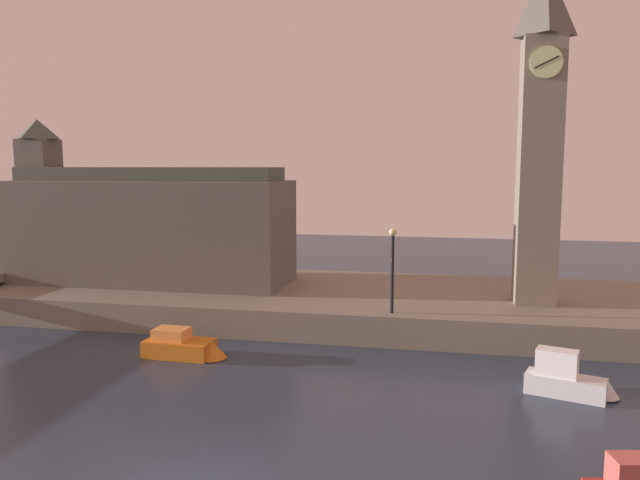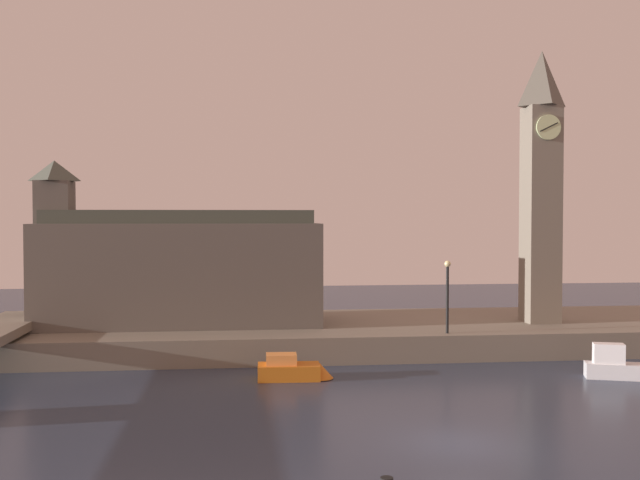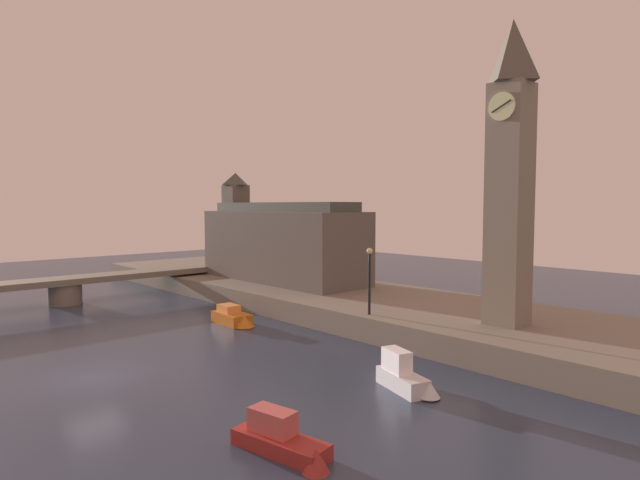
{
  "view_description": "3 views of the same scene",
  "coord_description": "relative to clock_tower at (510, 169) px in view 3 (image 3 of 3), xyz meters",
  "views": [
    {
      "loc": [
        6.3,
        -13.87,
        8.5
      ],
      "look_at": [
        -0.02,
        16.91,
        4.68
      ],
      "focal_mm": 34.41,
      "sensor_mm": 36.0,
      "label": 1
    },
    {
      "loc": [
        -7.64,
        -24.87,
        7.97
      ],
      "look_at": [
        -3.1,
        16.41,
        6.69
      ],
      "focal_mm": 41.27,
      "sensor_mm": 36.0,
      "label": 2
    },
    {
      "loc": [
        24.78,
        -8.42,
        8.12
      ],
      "look_at": [
        -1.43,
        15.75,
        5.75
      ],
      "focal_mm": 29.06,
      "sensor_mm": 36.0,
      "label": 3
    }
  ],
  "objects": [
    {
      "name": "ground_plane",
      "position": [
        -10.84,
        -18.64,
        -10.13
      ],
      "size": [
        120.0,
        120.0,
        0.0
      ],
      "primitive_type": "plane",
      "color": "#2D384C"
    },
    {
      "name": "far_embankment",
      "position": [
        -10.84,
        1.36,
        -9.38
      ],
      "size": [
        70.0,
        12.0,
        1.5
      ],
      "primitive_type": "cube",
      "color": "slate",
      "rests_on": "ground"
    },
    {
      "name": "clock_tower",
      "position": [
        0.0,
        0.0,
        0.0
      ],
      "size": [
        2.19,
        2.24,
        16.68
      ],
      "color": "slate",
      "rests_on": "far_embankment"
    },
    {
      "name": "parliament_hall",
      "position": [
        -22.44,
        1.54,
        -5.23
      ],
      "size": [
        16.82,
        5.86,
        9.84
      ],
      "color": "#5B544C",
      "rests_on": "far_embankment"
    },
    {
      "name": "bridge_span",
      "position": [
        -31.39,
        -14.12,
        -8.55
      ],
      "size": [
        2.86,
        30.45,
        2.2
      ],
      "color": "slate",
      "rests_on": "ground"
    },
    {
      "name": "streetlamp",
      "position": [
        -6.94,
        -3.71,
        -6.11
      ],
      "size": [
        0.36,
        0.36,
        4.06
      ],
      "color": "black",
      "rests_on": "far_embankment"
    },
    {
      "name": "boat_dinghy_red",
      "position": [
        1.16,
        -16.78,
        -9.69
      ],
      "size": [
        4.17,
        1.79,
        1.46
      ],
      "color": "maroon",
      "rests_on": "ground"
    },
    {
      "name": "boat_patrol_orange",
      "position": [
        -15.75,
        -7.66,
        -9.65
      ],
      "size": [
        3.78,
        1.65,
        1.26
      ],
      "color": "orange",
      "rests_on": "ground"
    },
    {
      "name": "boat_ferry_white",
      "position": [
        0.12,
        -9.23,
        -9.51
      ],
      "size": [
        3.5,
        1.86,
        1.74
      ],
      "color": "silver",
      "rests_on": "ground"
    }
  ]
}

